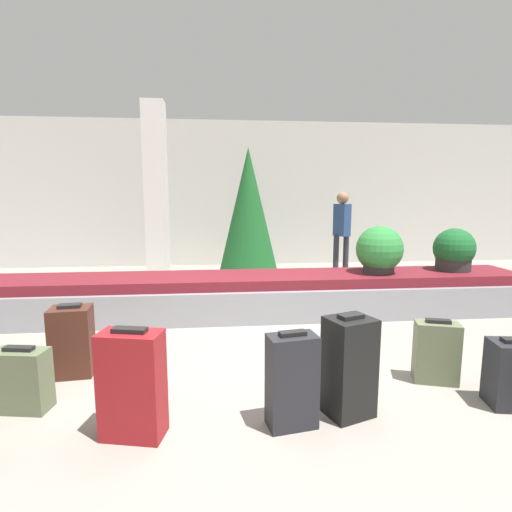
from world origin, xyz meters
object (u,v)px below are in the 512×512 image
(pillar, at_px, (156,194))
(potted_plant_1, at_px, (379,251))
(suitcase_2, at_px, (72,341))
(suitcase_6, at_px, (511,374))
(suitcase_1, at_px, (132,385))
(traveler_0, at_px, (342,226))
(suitcase_3, at_px, (436,352))
(suitcase_5, at_px, (349,366))
(suitcase_0, at_px, (292,381))
(potted_plant_0, at_px, (454,251))
(decorated_tree, at_px, (248,210))
(suitcase_8, at_px, (22,380))

(pillar, relative_size, potted_plant_1, 5.03)
(suitcase_2, height_order, suitcase_6, suitcase_2)
(pillar, height_order, suitcase_6, pillar)
(suitcase_1, bearing_deg, traveler_0, 72.12)
(suitcase_1, distance_m, suitcase_3, 2.46)
(suitcase_2, bearing_deg, pillar, 81.35)
(suitcase_5, distance_m, suitcase_6, 1.25)
(suitcase_2, height_order, suitcase_5, suitcase_5)
(suitcase_3, relative_size, traveler_0, 0.34)
(suitcase_0, height_order, suitcase_1, suitcase_1)
(suitcase_1, distance_m, suitcase_6, 2.74)
(suitcase_3, bearing_deg, potted_plant_0, 73.33)
(suitcase_3, xyz_separation_m, potted_plant_0, (1.45, 2.15, 0.55))
(suitcase_1, bearing_deg, pillar, 108.57)
(decorated_tree, bearing_deg, traveler_0, 9.44)
(suitcase_0, height_order, suitcase_6, suitcase_0)
(suitcase_8, bearing_deg, suitcase_3, 11.76)
(suitcase_6, height_order, potted_plant_1, potted_plant_1)
(suitcase_5, xyz_separation_m, suitcase_6, (1.25, -0.01, -0.11))
(suitcase_3, bearing_deg, suitcase_6, -34.59)
(suitcase_8, bearing_deg, decorated_tree, 74.54)
(pillar, relative_size, suitcase_6, 6.03)
(decorated_tree, bearing_deg, suitcase_3, -73.46)
(suitcase_1, height_order, suitcase_5, suitcase_5)
(decorated_tree, bearing_deg, suitcase_0, -90.99)
(suitcase_1, bearing_deg, suitcase_2, 138.53)
(suitcase_2, bearing_deg, suitcase_8, -111.19)
(decorated_tree, bearing_deg, suitcase_5, -85.67)
(suitcase_2, xyz_separation_m, suitcase_6, (3.45, -0.88, -0.06))
(suitcase_0, bearing_deg, pillar, 97.96)
(suitcase_2, xyz_separation_m, suitcase_5, (2.21, -0.87, 0.05))
(suitcase_8, relative_size, traveler_0, 0.30)
(suitcase_0, distance_m, suitcase_1, 1.06)
(suitcase_8, bearing_deg, suitcase_5, 2.49)
(pillar, height_order, suitcase_8, pillar)
(suitcase_1, distance_m, potted_plant_1, 3.82)
(suitcase_5, xyz_separation_m, potted_plant_1, (1.24, 2.50, 0.47))
(suitcase_6, xyz_separation_m, decorated_tree, (-1.60, 4.67, 1.05))
(potted_plant_1, bearing_deg, suitcase_6, -89.91)
(suitcase_3, relative_size, potted_plant_0, 0.93)
(suitcase_3, height_order, potted_plant_1, potted_plant_1)
(suitcase_0, distance_m, potted_plant_0, 3.90)
(suitcase_0, height_order, traveler_0, traveler_0)
(suitcase_1, height_order, suitcase_2, suitcase_1)
(suitcase_3, height_order, suitcase_5, suitcase_5)
(potted_plant_1, height_order, traveler_0, traveler_0)
(suitcase_3, distance_m, suitcase_6, 0.55)
(potted_plant_0, xyz_separation_m, potted_plant_1, (-1.11, -0.08, 0.03))
(suitcase_6, bearing_deg, suitcase_2, 175.68)
(suitcase_3, distance_m, decorated_tree, 4.53)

